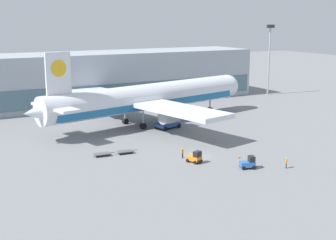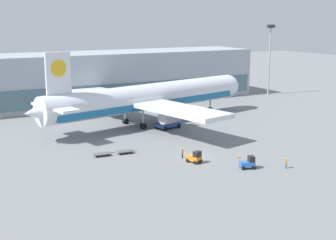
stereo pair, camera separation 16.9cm
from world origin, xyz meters
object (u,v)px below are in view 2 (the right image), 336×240
at_px(baggage_dolly_second, 125,151).
at_px(ground_crew_near, 286,162).
at_px(airplane_main, 146,98).
at_px(baggage_tug_mid, 195,157).
at_px(scissor_lift_loader, 168,119).
at_px(baggage_tug_foreground, 248,163).
at_px(baggage_dolly_lead, 102,154).
at_px(light_mast, 270,54).
at_px(traffic_cone_near, 239,156).
at_px(ground_crew_far, 182,152).

height_order(baggage_dolly_second, ground_crew_near, ground_crew_near).
distance_m(airplane_main, ground_crew_near, 39.54).
xyz_separation_m(airplane_main, baggage_tug_mid, (-5.40, -29.43, -4.96)).
bearing_deg(scissor_lift_loader, baggage_tug_mid, -120.85).
xyz_separation_m(scissor_lift_loader, baggage_tug_foreground, (-2.03, -30.39, -1.15)).
distance_m(scissor_lift_loader, ground_crew_near, 33.32).
bearing_deg(baggage_dolly_lead, light_mast, 34.01).
relative_size(light_mast, scissor_lift_loader, 3.72).
bearing_deg(airplane_main, baggage_tug_mid, -113.10).
relative_size(baggage_dolly_lead, baggage_dolly_second, 1.00).
xyz_separation_m(airplane_main, traffic_cone_near, (2.48, -30.88, -5.56)).
bearing_deg(baggage_tug_mid, airplane_main, 150.51).
xyz_separation_m(airplane_main, baggage_dolly_second, (-13.40, -19.17, -5.45)).
bearing_deg(scissor_lift_loader, ground_crew_near, -97.01).
distance_m(scissor_lift_loader, baggage_dolly_lead, 23.83).
distance_m(baggage_tug_foreground, baggage_tug_mid, 8.80).
bearing_deg(ground_crew_near, baggage_dolly_second, 88.91).
bearing_deg(baggage_dolly_lead, ground_crew_far, -28.26).
relative_size(baggage_tug_foreground, baggage_tug_mid, 1.00).
bearing_deg(baggage_tug_foreground, baggage_dolly_second, 149.09).
relative_size(light_mast, baggage_dolly_lead, 5.68).
distance_m(scissor_lift_loader, baggage_dolly_second, 20.82).
relative_size(baggage_dolly_lead, traffic_cone_near, 6.49).
bearing_deg(baggage_tug_mid, light_mast, 111.64).
height_order(airplane_main, ground_crew_far, airplane_main).
relative_size(airplane_main, ground_crew_near, 33.62).
relative_size(scissor_lift_loader, ground_crew_near, 3.36).
bearing_deg(ground_crew_near, baggage_tug_mid, 94.46).
relative_size(light_mast, ground_crew_far, 12.17).
bearing_deg(ground_crew_far, baggage_tug_foreground, -89.66).
bearing_deg(traffic_cone_near, light_mast, 45.82).
bearing_deg(ground_crew_far, airplane_main, 44.88).
height_order(baggage_dolly_lead, baggage_dolly_second, same).
height_order(scissor_lift_loader, ground_crew_far, scissor_lift_loader).
xyz_separation_m(baggage_tug_foreground, ground_crew_far, (-6.29, 9.79, 0.15)).
bearing_deg(light_mast, ground_crew_far, -141.39).
distance_m(scissor_lift_loader, ground_crew_far, 22.24).
height_order(baggage_dolly_lead, ground_crew_near, ground_crew_near).
height_order(airplane_main, baggage_dolly_lead, airplane_main).
height_order(light_mast, baggage_dolly_second, light_mast).
distance_m(light_mast, baggage_dolly_lead, 79.80).
bearing_deg(light_mast, baggage_tug_foreground, -132.58).
bearing_deg(baggage_dolly_lead, baggage_tug_mid, -36.52).
bearing_deg(airplane_main, baggage_dolly_lead, -145.79).
height_order(baggage_tug_mid, baggage_dolly_lead, baggage_tug_mid).
bearing_deg(light_mast, scissor_lift_loader, -152.79).
xyz_separation_m(airplane_main, baggage_tug_foreground, (0.36, -36.08, -4.96)).
height_order(baggage_tug_foreground, baggage_dolly_second, baggage_tug_foreground).
bearing_deg(baggage_dolly_second, ground_crew_near, -40.86).
relative_size(light_mast, traffic_cone_near, 36.83).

